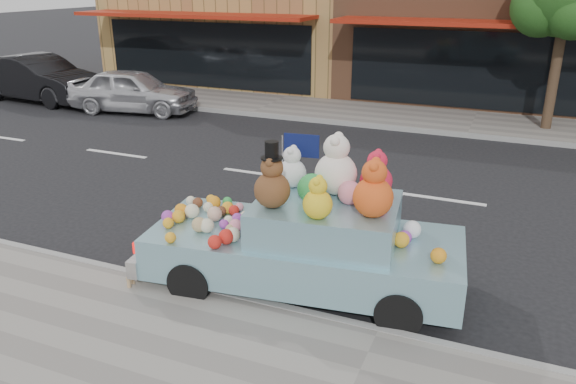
% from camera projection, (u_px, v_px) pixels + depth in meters
% --- Properties ---
extents(ground, '(120.00, 120.00, 0.00)m').
position_uv_depth(ground, '(440.00, 199.00, 11.26)').
color(ground, black).
rests_on(ground, ground).
extents(far_sidewalk, '(60.00, 3.00, 0.12)m').
position_uv_depth(far_sidewalk, '(473.00, 123.00, 16.84)').
color(far_sidewalk, gray).
rests_on(far_sidewalk, ground).
extents(near_kerb, '(60.00, 0.12, 0.13)m').
position_uv_depth(near_kerb, '(379.00, 332.00, 6.93)').
color(near_kerb, gray).
rests_on(near_kerb, ground).
extents(far_kerb, '(60.00, 0.12, 0.13)m').
position_uv_depth(far_kerb, '(467.00, 135.00, 15.54)').
color(far_kerb, gray).
rests_on(far_kerb, ground).
extents(car_silver, '(4.36, 2.33, 1.41)m').
position_uv_depth(car_silver, '(133.00, 91.00, 18.26)').
color(car_silver, silver).
rests_on(car_silver, ground).
extents(car_dark, '(5.03, 2.16, 1.61)m').
position_uv_depth(car_dark, '(39.00, 78.00, 19.86)').
color(car_dark, black).
rests_on(car_dark, ground).
extents(art_car, '(4.66, 2.28, 2.24)m').
position_uv_depth(art_car, '(307.00, 237.00, 7.77)').
color(art_car, black).
rests_on(art_car, ground).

